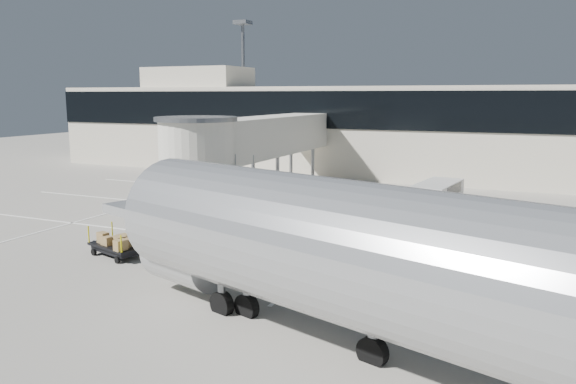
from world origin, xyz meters
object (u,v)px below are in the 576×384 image
Objects in this scene: minivan at (438,194)px; box_cart_near at (239,242)px; ground_worker at (210,259)px; belt_loader at (194,166)px; aircraft at (375,260)px; baggage_tug at (327,231)px; suitcase_cart at (304,230)px; box_cart_far at (118,245)px.

box_cart_near is at bearing -108.98° from minivan.
minivan is (6.21, 16.84, 0.33)m from ground_worker.
belt_loader is 0.19× the size of aircraft.
aircraft reaches higher than ground_worker.
ground_worker is at bearing -102.82° from minivan.
baggage_tug is 0.12× the size of aircraft.
ground_worker is at bearing 169.10° from aircraft.
ground_worker is (0.49, -3.34, 0.18)m from box_cart_near.
box_cart_near is 11.63m from aircraft.
baggage_tug is at bearing -103.99° from minivan.
belt_loader reaches higher than baggage_tug.
baggage_tug is 7.54m from ground_worker.
minivan is 21.35m from aircraft.
box_cart_near is 1.06× the size of belt_loader.
belt_loader is at bearing 139.57° from baggage_tug.
baggage_tug is 10.43m from minivan.
minivan is at bearing 112.62° from aircraft.
suitcase_cart is 11.12m from minivan.
ground_worker is 30.99m from belt_loader.
minivan is 25.30m from belt_loader.
aircraft is at bearing -24.18° from ground_worker.
baggage_tug is at bearing 49.55° from box_cart_near.
belt_loader is at bearing 148.39° from aircraft.
baggage_tug reaches higher than suitcase_cart.
box_cart_near is 2.55× the size of ground_worker.
aircraft is (25.45, -29.92, 2.24)m from belt_loader.
box_cart_far is 0.17× the size of aircraft.
belt_loader is (-17.54, 25.55, -0.14)m from ground_worker.
box_cart_far is (-7.88, -6.19, -0.03)m from baggage_tug.
box_cart_near is at bearing -74.20° from belt_loader.
ground_worker is (-1.24, -6.90, 0.26)m from suitcase_cart.
suitcase_cart is 8.98m from box_cart_far.
ground_worker is at bearing -77.23° from belt_loader.
minivan is (6.70, 13.50, 0.50)m from box_cart_near.
ground_worker is 17.95m from minivan.
baggage_tug is 4.78m from box_cart_near.
suitcase_cart is 0.75× the size of minivan.
baggage_tug is at bearing 133.59° from aircraft.
box_cart_far is at bearing -150.49° from suitcase_cart.
ground_worker is (-2.40, -7.14, 0.25)m from baggage_tug.
aircraft is (8.41, -7.71, 2.28)m from box_cart_near.
baggage_tug is 1.48× the size of ground_worker.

